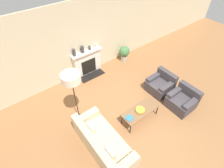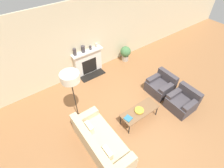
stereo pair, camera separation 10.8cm
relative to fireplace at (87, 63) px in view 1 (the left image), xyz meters
name	(u,v)px [view 1 (the left image)]	position (x,y,z in m)	size (l,w,h in m)	color
ground_plane	(136,121)	(-0.08, -2.99, -0.50)	(18.00, 18.00, 0.00)	#99663D
wall_back	(81,41)	(-0.08, 0.15, 0.95)	(18.00, 0.06, 2.90)	beige
fireplace	(87,63)	(0.00, 0.00, 0.00)	(1.27, 0.59, 1.03)	silver
couch	(103,143)	(-1.45, -3.09, -0.20)	(0.84, 1.94, 0.80)	#CCB78E
armchair_near	(182,100)	(1.56, -3.46, -0.22)	(0.80, 0.81, 0.75)	#423D42
armchair_far	(161,85)	(1.56, -2.51, -0.22)	(0.80, 0.81, 0.75)	#423D42
coffee_table	(141,111)	(0.06, -2.98, -0.09)	(1.24, 0.49, 0.45)	brown
bowl	(140,110)	(0.02, -2.99, -0.01)	(0.28, 0.28, 0.07)	gold
book	(129,118)	(-0.41, -3.00, -0.04)	(0.24, 0.24, 0.02)	teal
floor_lamp	(71,81)	(-1.46, -1.80, 1.17)	(0.51, 0.51, 1.89)	black
mantel_vase_left	(74,53)	(-0.49, 0.02, 0.67)	(0.12, 0.12, 0.28)	#3D383D
mantel_vase_center_left	(82,50)	(-0.14, 0.02, 0.66)	(0.14, 0.14, 0.26)	#3D383D
mantel_vase_center_right	(90,48)	(0.18, 0.02, 0.61)	(0.09, 0.09, 0.16)	#3D383D
mantel_vase_right	(95,46)	(0.44, 0.02, 0.61)	(0.08, 0.08, 0.17)	beige
potted_plant	(124,52)	(1.75, -0.23, -0.11)	(0.46, 0.46, 0.69)	#B2A899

